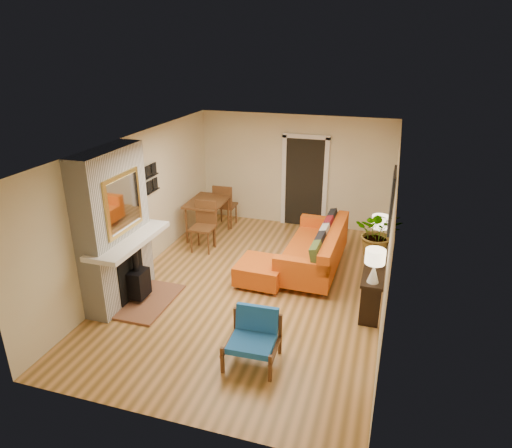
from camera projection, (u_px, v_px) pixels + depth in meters
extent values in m
plane|color=tan|center=(253.00, 287.00, 8.20)|extent=(6.50, 6.50, 0.00)
plane|color=white|center=(252.00, 144.00, 7.22)|extent=(6.50, 6.50, 0.00)
plane|color=beige|center=(295.00, 171.00, 10.59)|extent=(4.50, 0.00, 4.50)
plane|color=beige|center=(160.00, 327.00, 4.83)|extent=(4.50, 0.00, 4.50)
plane|color=beige|center=(135.00, 207.00, 8.33)|extent=(0.00, 6.50, 6.50)
plane|color=beige|center=(390.00, 236.00, 7.10)|extent=(0.00, 6.50, 6.50)
cube|color=black|center=(304.00, 183.00, 10.59)|extent=(0.88, 0.06, 2.10)
cube|color=white|center=(284.00, 181.00, 10.72)|extent=(0.10, 0.08, 2.18)
cube|color=white|center=(325.00, 185.00, 10.45)|extent=(0.10, 0.08, 2.18)
cube|color=white|center=(306.00, 136.00, 10.18)|extent=(1.08, 0.08, 0.10)
cube|color=black|center=(392.00, 200.00, 7.29)|extent=(0.04, 0.85, 0.95)
cube|color=slate|center=(390.00, 200.00, 7.30)|extent=(0.01, 0.70, 0.80)
cube|color=black|center=(146.00, 195.00, 8.58)|extent=(0.06, 0.95, 0.02)
cube|color=black|center=(145.00, 180.00, 8.47)|extent=(0.06, 0.95, 0.02)
cube|color=white|center=(110.00, 195.00, 7.17)|extent=(0.42, 1.50, 1.48)
cube|color=white|center=(119.00, 269.00, 7.66)|extent=(0.42, 1.50, 1.12)
cube|color=white|center=(129.00, 240.00, 7.38)|extent=(0.60, 1.68, 0.08)
cube|color=black|center=(131.00, 276.00, 7.64)|extent=(0.03, 0.72, 0.78)
cube|color=brown|center=(149.00, 301.00, 7.72)|extent=(0.75, 1.30, 0.04)
cube|color=black|center=(138.00, 283.00, 7.65)|extent=(0.30, 0.36, 0.48)
cylinder|color=black|center=(135.00, 260.00, 7.49)|extent=(0.10, 0.10, 0.40)
cube|color=gold|center=(123.00, 203.00, 7.15)|extent=(0.04, 0.95, 0.95)
cube|color=silver|center=(124.00, 203.00, 7.15)|extent=(0.01, 0.82, 0.82)
cylinder|color=silver|center=(279.00, 287.00, 8.11)|extent=(0.04, 0.04, 0.11)
cylinder|color=silver|center=(322.00, 294.00, 7.88)|extent=(0.04, 0.04, 0.11)
cylinder|color=silver|center=(305.00, 242.00, 9.90)|extent=(0.04, 0.04, 0.11)
cylinder|color=silver|center=(340.00, 247.00, 9.68)|extent=(0.04, 0.04, 0.11)
cube|color=orange|center=(313.00, 255.00, 8.81)|extent=(1.04, 2.33, 0.33)
cube|color=orange|center=(334.00, 240.00, 8.56)|extent=(0.28, 2.31, 0.38)
cube|color=orange|center=(301.00, 266.00, 7.78)|extent=(0.99, 0.22, 0.22)
cube|color=orange|center=(324.00, 222.00, 9.63)|extent=(0.99, 0.22, 0.22)
cube|color=#445624|center=(317.00, 256.00, 7.82)|extent=(0.23, 0.44, 0.46)
cube|color=black|center=(322.00, 246.00, 8.20)|extent=(0.23, 0.44, 0.46)
cube|color=#B4B3AE|center=(326.00, 237.00, 8.59)|extent=(0.23, 0.44, 0.46)
cube|color=maroon|center=(330.00, 230.00, 8.93)|extent=(0.23, 0.44, 0.46)
cube|color=black|center=(334.00, 222.00, 9.31)|extent=(0.23, 0.44, 0.46)
cylinder|color=silver|center=(237.00, 287.00, 8.14)|extent=(0.04, 0.04, 0.07)
cylinder|color=silver|center=(273.00, 293.00, 7.93)|extent=(0.04, 0.04, 0.07)
cylinder|color=silver|center=(250.00, 270.00, 8.73)|extent=(0.04, 0.04, 0.07)
cylinder|color=silver|center=(284.00, 276.00, 8.52)|extent=(0.04, 0.04, 0.07)
cube|color=orange|center=(261.00, 271.00, 8.25)|extent=(0.86, 0.86, 0.35)
cube|color=brown|center=(229.00, 342.00, 6.27)|extent=(0.07, 0.68, 0.05)
cube|color=brown|center=(222.00, 360.00, 6.03)|extent=(0.05, 0.05, 0.40)
cube|color=brown|center=(236.00, 327.00, 6.52)|extent=(0.05, 0.05, 0.63)
cube|color=brown|center=(275.00, 350.00, 6.11)|extent=(0.07, 0.68, 0.05)
cube|color=brown|center=(270.00, 369.00, 5.87)|extent=(0.05, 0.05, 0.40)
cube|color=brown|center=(280.00, 334.00, 6.36)|extent=(0.05, 0.05, 0.63)
cube|color=#2284CF|center=(252.00, 343.00, 6.17)|extent=(0.62, 0.58, 0.09)
cube|color=#2284CF|center=(257.00, 318.00, 6.33)|extent=(0.60, 0.17, 0.37)
cube|color=brown|center=(207.00, 202.00, 10.04)|extent=(0.81, 1.13, 0.04)
cylinder|color=brown|center=(187.00, 226.00, 9.85)|extent=(0.05, 0.05, 0.80)
cylinder|color=brown|center=(214.00, 229.00, 9.69)|extent=(0.05, 0.05, 0.80)
cylinder|color=brown|center=(203.00, 211.00, 10.70)|extent=(0.05, 0.05, 0.80)
cylinder|color=brown|center=(228.00, 213.00, 10.55)|extent=(0.05, 0.05, 0.80)
cube|color=brown|center=(203.00, 228.00, 9.47)|extent=(0.48, 0.48, 0.04)
cube|color=brown|center=(206.00, 212.00, 9.56)|extent=(0.47, 0.06, 0.51)
cylinder|color=brown|center=(191.00, 242.00, 9.45)|extent=(0.04, 0.04, 0.49)
cylinder|color=brown|center=(208.00, 244.00, 9.35)|extent=(0.04, 0.04, 0.49)
cylinder|color=brown|center=(198.00, 235.00, 9.78)|extent=(0.04, 0.04, 0.49)
cylinder|color=brown|center=(215.00, 237.00, 9.69)|extent=(0.04, 0.04, 0.49)
cube|color=brown|center=(226.00, 205.00, 10.76)|extent=(0.48, 0.48, 0.04)
cube|color=brown|center=(222.00, 197.00, 10.46)|extent=(0.47, 0.06, 0.51)
cylinder|color=brown|center=(216.00, 218.00, 10.74)|extent=(0.04, 0.04, 0.49)
cylinder|color=brown|center=(231.00, 219.00, 10.64)|extent=(0.04, 0.04, 0.49)
cylinder|color=brown|center=(221.00, 212.00, 11.08)|extent=(0.04, 0.04, 0.49)
cylinder|color=brown|center=(236.00, 214.00, 10.98)|extent=(0.04, 0.04, 0.49)
cube|color=black|center=(375.00, 262.00, 7.58)|extent=(0.34, 1.85, 0.05)
cube|color=black|center=(370.00, 307.00, 6.96)|extent=(0.30, 0.04, 0.68)
cube|color=black|center=(376.00, 260.00, 8.46)|extent=(0.30, 0.04, 0.68)
cone|color=white|center=(373.00, 273.00, 6.85)|extent=(0.18, 0.18, 0.30)
cylinder|color=white|center=(375.00, 262.00, 6.78)|extent=(0.03, 0.03, 0.06)
cylinder|color=#FFEABF|center=(375.00, 256.00, 6.74)|extent=(0.30, 0.30, 0.22)
cone|color=white|center=(379.00, 236.00, 8.14)|extent=(0.18, 0.18, 0.30)
cylinder|color=white|center=(380.00, 227.00, 8.07)|extent=(0.03, 0.03, 0.06)
cylinder|color=#FFEABF|center=(380.00, 222.00, 8.03)|extent=(0.30, 0.30, 0.22)
imported|color=#1E5919|center=(378.00, 233.00, 7.60)|extent=(0.78, 0.68, 0.83)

